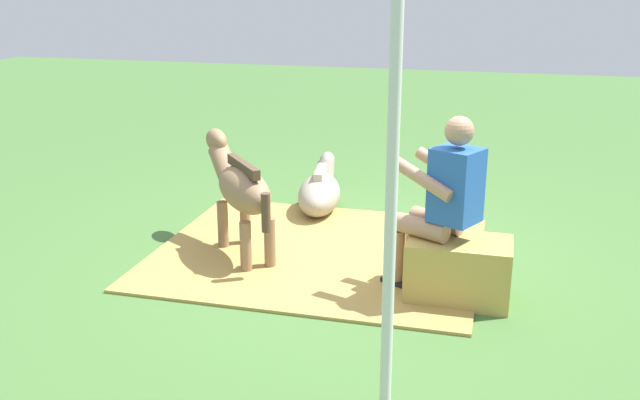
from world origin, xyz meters
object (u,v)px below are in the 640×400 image
(tent_pole_left, at_px, (391,212))
(pony_lying, at_px, (320,191))
(hay_bale, at_px, (458,270))
(pony_standing, at_px, (240,188))
(person_seated, at_px, (441,199))

(tent_pole_left, bearing_deg, pony_lying, -69.84)
(hay_bale, xyz_separation_m, pony_lying, (1.46, -1.71, -0.03))
(pony_lying, bearing_deg, tent_pole_left, 110.16)
(tent_pole_left, bearing_deg, hay_bale, -99.35)
(hay_bale, height_order, pony_standing, pony_standing)
(hay_bale, relative_size, person_seated, 0.55)
(person_seated, bearing_deg, pony_standing, -11.98)
(hay_bale, distance_m, tent_pole_left, 1.83)
(pony_standing, xyz_separation_m, pony_lying, (-0.32, -1.32, -0.39))
(hay_bale, bearing_deg, person_seated, -18.50)
(hay_bale, height_order, tent_pole_left, tent_pole_left)
(pony_standing, bearing_deg, tent_pole_left, 127.98)
(person_seated, bearing_deg, tent_pole_left, 86.21)
(hay_bale, bearing_deg, pony_lying, -49.63)
(person_seated, distance_m, pony_standing, 1.67)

